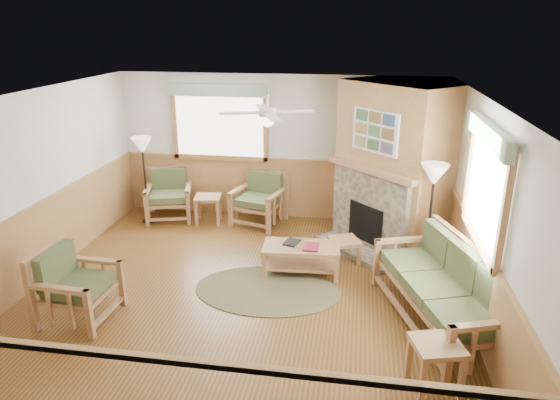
# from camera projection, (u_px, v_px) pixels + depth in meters

# --- Properties ---
(floor) EXTENTS (6.00, 6.00, 0.01)m
(floor) POSITION_uv_depth(u_px,v_px,m) (244.00, 293.00, 6.98)
(floor) COLOR brown
(floor) RESTS_ON ground
(ceiling) EXTENTS (6.00, 6.00, 0.01)m
(ceiling) POSITION_uv_depth(u_px,v_px,m) (239.00, 98.00, 6.07)
(ceiling) COLOR white
(ceiling) RESTS_ON floor
(wall_back) EXTENTS (6.00, 0.02, 2.70)m
(wall_back) POSITION_uv_depth(u_px,v_px,m) (278.00, 148.00, 9.31)
(wall_back) COLOR silver
(wall_back) RESTS_ON floor
(wall_front) EXTENTS (6.00, 0.02, 2.70)m
(wall_front) POSITION_uv_depth(u_px,v_px,m) (149.00, 336.00, 3.73)
(wall_front) COLOR silver
(wall_front) RESTS_ON floor
(wall_left) EXTENTS (0.02, 6.00, 2.70)m
(wall_left) POSITION_uv_depth(u_px,v_px,m) (32.00, 190.00, 6.97)
(wall_left) COLOR silver
(wall_left) RESTS_ON floor
(wall_right) EXTENTS (0.02, 6.00, 2.70)m
(wall_right) POSITION_uv_depth(u_px,v_px,m) (481.00, 215.00, 6.07)
(wall_right) COLOR silver
(wall_right) RESTS_ON floor
(wainscot) EXTENTS (6.00, 6.00, 1.10)m
(wainscot) POSITION_uv_depth(u_px,v_px,m) (243.00, 257.00, 6.79)
(wainscot) COLOR #A47443
(wainscot) RESTS_ON floor
(fireplace) EXTENTS (3.11, 3.11, 2.70)m
(fireplace) POSITION_uv_depth(u_px,v_px,m) (393.00, 166.00, 8.12)
(fireplace) COLOR #A47443
(fireplace) RESTS_ON floor
(window_back) EXTENTS (1.90, 0.16, 1.50)m
(window_back) POSITION_uv_depth(u_px,v_px,m) (218.00, 83.00, 9.04)
(window_back) COLOR white
(window_back) RESTS_ON wall_back
(window_right) EXTENTS (0.16, 1.90, 1.50)m
(window_right) POSITION_uv_depth(u_px,v_px,m) (496.00, 122.00, 5.50)
(window_right) COLOR white
(window_right) RESTS_ON wall_right
(ceiling_fan) EXTENTS (1.59, 1.59, 0.36)m
(ceiling_fan) POSITION_uv_depth(u_px,v_px,m) (267.00, 98.00, 6.31)
(ceiling_fan) COLOR white
(ceiling_fan) RESTS_ON ceiling
(sofa) EXTENTS (2.38, 1.56, 1.01)m
(sofa) POSITION_uv_depth(u_px,v_px,m) (440.00, 288.00, 6.09)
(sofa) COLOR #A3744C
(sofa) RESTS_ON floor
(armchair_back_left) EXTENTS (1.02, 1.02, 0.92)m
(armchair_back_left) POSITION_uv_depth(u_px,v_px,m) (169.00, 195.00, 9.47)
(armchair_back_left) COLOR #A3744C
(armchair_back_left) RESTS_ON floor
(armchair_back_right) EXTENTS (1.04, 1.04, 0.94)m
(armchair_back_right) POSITION_uv_depth(u_px,v_px,m) (259.00, 199.00, 9.23)
(armchair_back_right) COLOR #A3744C
(armchair_back_right) RESTS_ON floor
(armchair_left) EXTENTS (0.88, 0.88, 0.93)m
(armchair_left) POSITION_uv_depth(u_px,v_px,m) (77.00, 285.00, 6.24)
(armchair_left) COLOR #A3744C
(armchair_left) RESTS_ON floor
(coffee_table) EXTENTS (1.16, 0.63, 0.45)m
(coffee_table) POSITION_uv_depth(u_px,v_px,m) (301.00, 259.00, 7.44)
(coffee_table) COLOR #A3744C
(coffee_table) RESTS_ON floor
(end_table_chairs) EXTENTS (0.54, 0.52, 0.52)m
(end_table_chairs) POSITION_uv_depth(u_px,v_px,m) (208.00, 209.00, 9.33)
(end_table_chairs) COLOR #A3744C
(end_table_chairs) RESTS_ON floor
(end_table_sofa) EXTENTS (0.58, 0.57, 0.54)m
(end_table_sofa) POSITION_uv_depth(u_px,v_px,m) (435.00, 365.00, 5.08)
(end_table_sofa) COLOR #A3744C
(end_table_sofa) RESTS_ON floor
(footstool) EXTENTS (0.57, 0.57, 0.38)m
(footstool) POSITION_uv_depth(u_px,v_px,m) (344.00, 250.00, 7.82)
(footstool) COLOR #A3744C
(footstool) RESTS_ON floor
(braided_rug) EXTENTS (2.66, 2.66, 0.01)m
(braided_rug) POSITION_uv_depth(u_px,v_px,m) (267.00, 290.00, 7.03)
(braided_rug) COLOR brown
(braided_rug) RESTS_ON floor
(floor_lamp_left) EXTENTS (0.37, 0.37, 1.63)m
(floor_lamp_left) POSITION_uv_depth(u_px,v_px,m) (145.00, 180.00, 9.21)
(floor_lamp_left) COLOR black
(floor_lamp_left) RESTS_ON floor
(floor_lamp_right) EXTENTS (0.51, 0.51, 1.71)m
(floor_lamp_right) POSITION_uv_depth(u_px,v_px,m) (429.00, 220.00, 7.22)
(floor_lamp_right) COLOR black
(floor_lamp_right) RESTS_ON floor
(book_red) EXTENTS (0.23, 0.30, 0.03)m
(book_red) POSITION_uv_depth(u_px,v_px,m) (311.00, 246.00, 7.28)
(book_red) COLOR maroon
(book_red) RESTS_ON coffee_table
(book_dark) EXTENTS (0.27, 0.31, 0.03)m
(book_dark) POSITION_uv_depth(u_px,v_px,m) (292.00, 242.00, 7.44)
(book_dark) COLOR black
(book_dark) RESTS_ON coffee_table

